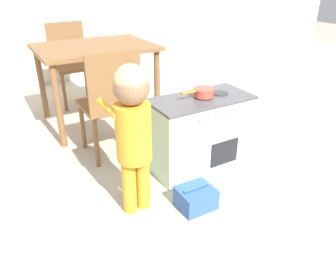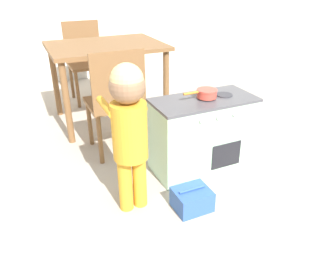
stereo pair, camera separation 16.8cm
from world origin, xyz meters
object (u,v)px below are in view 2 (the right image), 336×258
toy_pot (206,93)px  child_figure (129,121)px  dining_chair_far (86,59)px  play_kitchen (203,134)px  toy_basket (192,199)px  dining_chair_near (116,100)px  dining_table (106,55)px

toy_pot → child_figure: child_figure is taller
toy_pot → dining_chair_far: bearing=103.3°
play_kitchen → child_figure: bearing=-160.6°
child_figure → toy_basket: child_figure is taller
play_kitchen → toy_basket: 0.55m
dining_chair_far → dining_chair_near: bearing=86.8°
child_figure → toy_basket: bearing=-29.0°
play_kitchen → dining_chair_near: dining_chair_near is taller
play_kitchen → dining_chair_near: (-0.51, 0.48, 0.19)m
dining_chair_far → play_kitchen: bearing=102.8°
toy_basket → dining_table: (-0.06, 1.58, 0.58)m
play_kitchen → toy_basket: bearing=-127.1°
toy_pot → dining_chair_near: (-0.52, 0.47, -0.13)m
toy_basket → dining_table: bearing=92.3°
toy_pot → toy_basket: 0.74m
dining_chair_near → dining_chair_far: size_ratio=1.00×
toy_basket → dining_chair_near: size_ratio=0.26×
toy_basket → dining_chair_near: bearing=102.9°
dining_table → dining_chair_near: bearing=-101.2°
play_kitchen → dining_table: dining_table is taller
play_kitchen → dining_chair_near: size_ratio=0.85×
dining_chair_far → toy_basket: bearing=93.1°
play_kitchen → dining_chair_far: 1.94m
toy_basket → dining_table: 1.69m
play_kitchen → toy_pot: bearing=1.8°
play_kitchen → toy_pot: size_ratio=2.90×
toy_basket → dining_chair_near: dining_chair_near is taller
play_kitchen → toy_pot: (0.01, 0.00, 0.32)m
child_figure → dining_chair_far: bearing=84.4°
play_kitchen → dining_chair_near: bearing=136.9°
toy_pot → dining_chair_near: dining_chair_near is taller
toy_pot → dining_chair_far: dining_chair_far is taller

